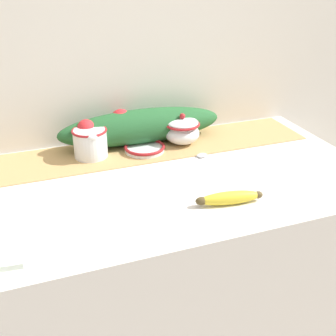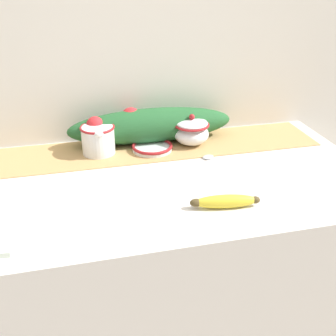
{
  "view_description": "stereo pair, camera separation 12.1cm",
  "coord_description": "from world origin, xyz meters",
  "px_view_note": "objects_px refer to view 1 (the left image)",
  "views": [
    {
      "loc": [
        -0.39,
        -1.05,
        1.47
      ],
      "look_at": [
        -0.01,
        -0.04,
        0.93
      ],
      "focal_mm": 45.0,
      "sensor_mm": 36.0,
      "label": 1
    },
    {
      "loc": [
        -0.27,
        -1.09,
        1.47
      ],
      "look_at": [
        -0.01,
        -0.04,
        0.93
      ],
      "focal_mm": 45.0,
      "sensor_mm": 36.0,
      "label": 2
    }
  ],
  "objects_px": {
    "sugar_bowl": "(182,130)",
    "cream_pitcher": "(90,142)",
    "banana": "(230,198)",
    "small_dish": "(145,148)",
    "spoon": "(199,156)"
  },
  "relations": [
    {
      "from": "sugar_bowl",
      "to": "small_dish",
      "type": "height_order",
      "value": "sugar_bowl"
    },
    {
      "from": "banana",
      "to": "spoon",
      "type": "relative_size",
      "value": 1.14
    },
    {
      "from": "cream_pitcher",
      "to": "banana",
      "type": "height_order",
      "value": "cream_pitcher"
    },
    {
      "from": "sugar_bowl",
      "to": "cream_pitcher",
      "type": "bearing_deg",
      "value": 179.84
    },
    {
      "from": "sugar_bowl",
      "to": "banana",
      "type": "height_order",
      "value": "sugar_bowl"
    },
    {
      "from": "cream_pitcher",
      "to": "banana",
      "type": "xyz_separation_m",
      "value": [
        0.29,
        -0.42,
        -0.04
      ]
    },
    {
      "from": "cream_pitcher",
      "to": "banana",
      "type": "distance_m",
      "value": 0.51
    },
    {
      "from": "sugar_bowl",
      "to": "banana",
      "type": "xyz_separation_m",
      "value": [
        -0.03,
        -0.42,
        -0.03
      ]
    },
    {
      "from": "cream_pitcher",
      "to": "sugar_bowl",
      "type": "xyz_separation_m",
      "value": [
        0.32,
        -0.0,
        -0.0
      ]
    },
    {
      "from": "small_dish",
      "to": "spoon",
      "type": "distance_m",
      "value": 0.19
    },
    {
      "from": "cream_pitcher",
      "to": "spoon",
      "type": "xyz_separation_m",
      "value": [
        0.33,
        -0.13,
        -0.05
      ]
    },
    {
      "from": "banana",
      "to": "spoon",
      "type": "bearing_deg",
      "value": 81.77
    },
    {
      "from": "sugar_bowl",
      "to": "spoon",
      "type": "xyz_separation_m",
      "value": [
        0.01,
        -0.13,
        -0.05
      ]
    },
    {
      "from": "cream_pitcher",
      "to": "small_dish",
      "type": "distance_m",
      "value": 0.18
    },
    {
      "from": "sugar_bowl",
      "to": "small_dish",
      "type": "bearing_deg",
      "value": -172.44
    }
  ]
}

